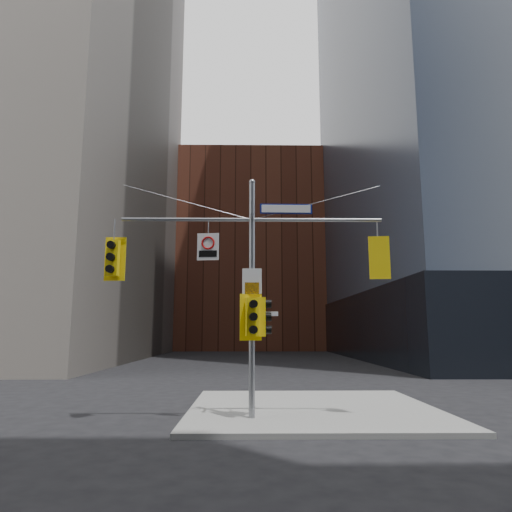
{
  "coord_description": "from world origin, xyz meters",
  "views": [
    {
      "loc": [
        -0.06,
        -11.66,
        2.63
      ],
      "look_at": [
        0.12,
        2.0,
        4.87
      ],
      "focal_mm": 32.0,
      "sensor_mm": 36.0,
      "label": 1
    }
  ],
  "objects_px": {
    "traffic_light_pole_front": "(252,317)",
    "regulatory_sign_arm": "(208,246)",
    "traffic_light_west_arm": "(113,258)",
    "traffic_light_east_arm": "(378,258)",
    "traffic_light_pole_side": "(263,317)",
    "signal_assembly": "(252,271)",
    "street_sign_blade": "(286,209)"
  },
  "relations": [
    {
      "from": "signal_assembly",
      "to": "traffic_light_west_arm",
      "type": "relative_size",
      "value": 5.93
    },
    {
      "from": "signal_assembly",
      "to": "traffic_light_west_arm",
      "type": "height_order",
      "value": "signal_assembly"
    },
    {
      "from": "signal_assembly",
      "to": "street_sign_blade",
      "type": "bearing_deg",
      "value": 0.16
    },
    {
      "from": "traffic_light_east_arm",
      "to": "signal_assembly",
      "type": "bearing_deg",
      "value": 6.41
    },
    {
      "from": "traffic_light_west_arm",
      "to": "traffic_light_pole_side",
      "type": "height_order",
      "value": "traffic_light_west_arm"
    },
    {
      "from": "traffic_light_pole_side",
      "to": "street_sign_blade",
      "type": "distance_m",
      "value": 3.4
    },
    {
      "from": "traffic_light_pole_front",
      "to": "signal_assembly",
      "type": "bearing_deg",
      "value": 78.58
    },
    {
      "from": "traffic_light_pole_side",
      "to": "traffic_light_pole_front",
      "type": "height_order",
      "value": "traffic_light_pole_front"
    },
    {
      "from": "traffic_light_west_arm",
      "to": "signal_assembly",
      "type": "bearing_deg",
      "value": 3.4
    },
    {
      "from": "signal_assembly",
      "to": "regulatory_sign_arm",
      "type": "xyz_separation_m",
      "value": [
        -1.34,
        -0.02,
        0.76
      ]
    },
    {
      "from": "traffic_light_west_arm",
      "to": "traffic_light_east_arm",
      "type": "height_order",
      "value": "traffic_light_west_arm"
    },
    {
      "from": "traffic_light_west_arm",
      "to": "traffic_light_pole_front",
      "type": "relative_size",
      "value": 0.99
    },
    {
      "from": "traffic_light_east_arm",
      "to": "traffic_light_pole_front",
      "type": "xyz_separation_m",
      "value": [
        -3.86,
        -0.27,
        -1.78
      ]
    },
    {
      "from": "traffic_light_west_arm",
      "to": "street_sign_blade",
      "type": "height_order",
      "value": "street_sign_blade"
    },
    {
      "from": "signal_assembly",
      "to": "traffic_light_west_arm",
      "type": "xyz_separation_m",
      "value": [
        -4.21,
        0.01,
        0.38
      ]
    },
    {
      "from": "traffic_light_west_arm",
      "to": "street_sign_blade",
      "type": "distance_m",
      "value": 5.48
    },
    {
      "from": "traffic_light_pole_front",
      "to": "regulatory_sign_arm",
      "type": "height_order",
      "value": "regulatory_sign_arm"
    },
    {
      "from": "signal_assembly",
      "to": "traffic_light_pole_front",
      "type": "xyz_separation_m",
      "value": [
        -0.0,
        -0.27,
        -1.39
      ]
    },
    {
      "from": "traffic_light_west_arm",
      "to": "traffic_light_pole_side",
      "type": "xyz_separation_m",
      "value": [
        4.54,
        -0.01,
        -1.77
      ]
    },
    {
      "from": "signal_assembly",
      "to": "traffic_light_pole_front",
      "type": "relative_size",
      "value": 5.87
    },
    {
      "from": "traffic_light_pole_front",
      "to": "regulatory_sign_arm",
      "type": "relative_size",
      "value": 1.64
    },
    {
      "from": "traffic_light_west_arm",
      "to": "traffic_light_pole_side",
      "type": "relative_size",
      "value": 1.17
    },
    {
      "from": "street_sign_blade",
      "to": "traffic_light_pole_front",
      "type": "bearing_deg",
      "value": -166.73
    },
    {
      "from": "signal_assembly",
      "to": "street_sign_blade",
      "type": "height_order",
      "value": "signal_assembly"
    },
    {
      "from": "traffic_light_east_arm",
      "to": "regulatory_sign_arm",
      "type": "bearing_deg",
      "value": 6.62
    },
    {
      "from": "traffic_light_pole_front",
      "to": "street_sign_blade",
      "type": "bearing_deg",
      "value": 3.19
    },
    {
      "from": "signal_assembly",
      "to": "traffic_light_east_arm",
      "type": "xyz_separation_m",
      "value": [
        3.86,
        0.0,
        0.38
      ]
    },
    {
      "from": "signal_assembly",
      "to": "regulatory_sign_arm",
      "type": "bearing_deg",
      "value": -179.14
    },
    {
      "from": "street_sign_blade",
      "to": "regulatory_sign_arm",
      "type": "relative_size",
      "value": 1.94
    },
    {
      "from": "traffic_light_west_arm",
      "to": "regulatory_sign_arm",
      "type": "relative_size",
      "value": 1.62
    },
    {
      "from": "traffic_light_pole_side",
      "to": "regulatory_sign_arm",
      "type": "bearing_deg",
      "value": 93.51
    },
    {
      "from": "traffic_light_east_arm",
      "to": "regulatory_sign_arm",
      "type": "height_order",
      "value": "regulatory_sign_arm"
    }
  ]
}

